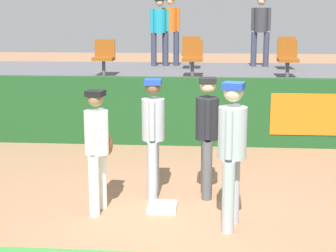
# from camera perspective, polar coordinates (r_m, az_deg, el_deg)

# --- Properties ---
(ground_plane) EXTENTS (60.00, 60.00, 0.00)m
(ground_plane) POSITION_cam_1_polar(r_m,az_deg,el_deg) (7.50, 1.30, -9.36)
(ground_plane) COLOR #936B4C
(first_base) EXTENTS (0.40, 0.40, 0.08)m
(first_base) POSITION_cam_1_polar(r_m,az_deg,el_deg) (7.65, -0.61, -8.61)
(first_base) COLOR white
(first_base) RESTS_ON ground_plane
(player_fielder_home) EXTENTS (0.38, 0.53, 1.71)m
(player_fielder_home) POSITION_cam_1_polar(r_m,az_deg,el_deg) (7.38, -7.52, -1.79)
(player_fielder_home) COLOR white
(player_fielder_home) RESTS_ON ground_plane
(player_runner_visitor) EXTENTS (0.43, 0.52, 1.89)m
(player_runner_visitor) POSITION_cam_1_polar(r_m,az_deg,el_deg) (6.79, 6.83, -2.04)
(player_runner_visitor) COLOR #9EA3AD
(player_runner_visitor) RESTS_ON ground_plane
(player_coach_visitor) EXTENTS (0.34, 0.50, 1.78)m
(player_coach_visitor) POSITION_cam_1_polar(r_m,az_deg,el_deg) (7.94, -1.58, -0.38)
(player_coach_visitor) COLOR #9EA3AD
(player_coach_visitor) RESTS_ON ground_plane
(player_umpire) EXTENTS (0.36, 0.50, 1.80)m
(player_umpire) POSITION_cam_1_polar(r_m,az_deg,el_deg) (7.96, 4.17, -0.28)
(player_umpire) COLOR #4C4C51
(player_umpire) RESTS_ON ground_plane
(field_wall) EXTENTS (18.00, 0.26, 1.42)m
(field_wall) POSITION_cam_1_polar(r_m,az_deg,el_deg) (11.16, 2.58, 1.54)
(field_wall) COLOR #19471E
(field_wall) RESTS_ON ground_plane
(bleacher_platform) EXTENTS (18.00, 4.80, 1.28)m
(bleacher_platform) POSITION_cam_1_polar(r_m,az_deg,el_deg) (13.71, 2.92, 3.18)
(bleacher_platform) COLOR #59595E
(bleacher_platform) RESTS_ON ground_plane
(seat_front_center) EXTENTS (0.46, 0.44, 0.84)m
(seat_front_center) POSITION_cam_1_polar(r_m,az_deg,el_deg) (12.46, 2.62, 7.44)
(seat_front_center) COLOR #4C4C51
(seat_front_center) RESTS_ON bleacher_platform
(seat_front_right) EXTENTS (0.45, 0.44, 0.84)m
(seat_front_right) POSITION_cam_1_polar(r_m,az_deg,el_deg) (12.57, 12.59, 7.20)
(seat_front_right) COLOR #4C4C51
(seat_front_right) RESTS_ON bleacher_platform
(seat_front_left) EXTENTS (0.48, 0.44, 0.84)m
(seat_front_left) POSITION_cam_1_polar(r_m,az_deg,el_deg) (12.70, -6.81, 7.46)
(seat_front_left) COLOR #4C4C51
(seat_front_left) RESTS_ON bleacher_platform
(seat_back_right) EXTENTS (0.44, 0.44, 0.84)m
(seat_back_right) POSITION_cam_1_polar(r_m,az_deg,el_deg) (14.38, 12.53, 7.77)
(seat_back_right) COLOR #4C4C51
(seat_back_right) RESTS_ON bleacher_platform
(seat_back_center) EXTENTS (0.48, 0.44, 0.84)m
(seat_back_center) POSITION_cam_1_polar(r_m,az_deg,el_deg) (14.26, 2.46, 8.01)
(seat_back_center) COLOR #4C4C51
(seat_back_center) RESTS_ON bleacher_platform
(spectator_hooded) EXTENTS (0.51, 0.45, 1.89)m
(spectator_hooded) POSITION_cam_1_polar(r_m,az_deg,el_deg) (15.08, 0.29, 10.60)
(spectator_hooded) COLOR #33384C
(spectator_hooded) RESTS_ON bleacher_platform
(spectator_capped) EXTENTS (0.51, 0.41, 1.84)m
(spectator_capped) POSITION_cam_1_polar(r_m,az_deg,el_deg) (14.92, -0.89, 10.49)
(spectator_capped) COLOR #33384C
(spectator_capped) RESTS_ON bleacher_platform
(spectator_casual) EXTENTS (0.52, 0.42, 1.88)m
(spectator_casual) POSITION_cam_1_polar(r_m,az_deg,el_deg) (14.98, 9.83, 10.41)
(spectator_casual) COLOR #33384C
(spectator_casual) RESTS_ON bleacher_platform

